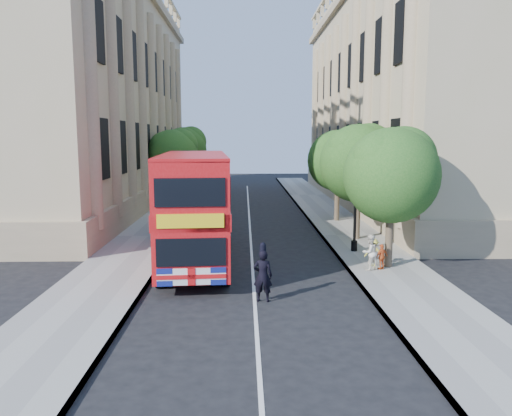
{
  "coord_description": "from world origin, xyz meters",
  "views": [
    {
      "loc": [
        -0.35,
        -17.63,
        5.6
      ],
      "look_at": [
        0.21,
        5.62,
        2.3
      ],
      "focal_mm": 35.0,
      "sensor_mm": 36.0,
      "label": 1
    }
  ],
  "objects": [
    {
      "name": "pavement_left",
      "position": [
        -5.75,
        10.0,
        0.06
      ],
      "size": [
        3.5,
        80.0,
        0.12
      ],
      "primitive_type": "cube",
      "color": "gray",
      "rests_on": "ground"
    },
    {
      "name": "child_b",
      "position": [
        5.2,
        3.15,
        0.71
      ],
      "size": [
        0.81,
        0.53,
        1.18
      ],
      "primitive_type": "imported",
      "rotation": [
        0.0,
        0.0,
        3.01
      ],
      "color": "#EEE651",
      "rests_on": "pavement_right"
    },
    {
      "name": "pavement_right",
      "position": [
        5.75,
        10.0,
        0.06
      ],
      "size": [
        3.5,
        80.0,
        0.12
      ],
      "primitive_type": "cube",
      "color": "gray",
      "rests_on": "ground"
    },
    {
      "name": "building_right",
      "position": [
        13.8,
        24.0,
        9.0
      ],
      "size": [
        12.0,
        38.0,
        18.0
      ],
      "primitive_type": "cube",
      "color": "tan",
      "rests_on": "ground"
    },
    {
      "name": "building_left",
      "position": [
        -13.8,
        24.0,
        9.0
      ],
      "size": [
        12.0,
        38.0,
        18.0
      ],
      "primitive_type": "cube",
      "color": "tan",
      "rests_on": "ground"
    },
    {
      "name": "tree_right_mid",
      "position": [
        5.84,
        9.03,
        4.45
      ],
      "size": [
        4.2,
        4.2,
        6.37
      ],
      "color": "#473828",
      "rests_on": "ground"
    },
    {
      "name": "lamp_post",
      "position": [
        5.0,
        6.0,
        2.51
      ],
      "size": [
        0.32,
        0.32,
        5.16
      ],
      "color": "black",
      "rests_on": "pavement_right"
    },
    {
      "name": "woman_pedestrian",
      "position": [
        4.87,
        2.49,
        0.87
      ],
      "size": [
        0.9,
        0.82,
        1.51
      ],
      "primitive_type": "imported",
      "rotation": [
        0.0,
        0.0,
        3.57
      ],
      "color": "silver",
      "rests_on": "pavement_right"
    },
    {
      "name": "double_decker_bus",
      "position": [
        -2.56,
        4.34,
        2.65
      ],
      "size": [
        3.47,
        10.54,
        4.79
      ],
      "rotation": [
        0.0,
        0.0,
        0.07
      ],
      "color": "#B90C0F",
      "rests_on": "ground"
    },
    {
      "name": "police_constable",
      "position": [
        0.28,
        -1.08,
        0.9
      ],
      "size": [
        0.71,
        0.52,
        1.81
      ],
      "primitive_type": "imported",
      "rotation": [
        0.0,
        0.0,
        3.01
      ],
      "color": "black",
      "rests_on": "ground"
    },
    {
      "name": "child_a",
      "position": [
        5.39,
        2.56,
        0.66
      ],
      "size": [
        0.68,
        0.54,
        1.08
      ],
      "primitive_type": "imported",
      "rotation": [
        0.0,
        0.0,
        3.66
      ],
      "color": "orange",
      "rests_on": "pavement_right"
    },
    {
      "name": "tree_left_back",
      "position": [
        -5.96,
        30.03,
        4.71
      ],
      "size": [
        4.2,
        4.2,
        6.65
      ],
      "color": "#473828",
      "rests_on": "ground"
    },
    {
      "name": "tree_right_far",
      "position": [
        5.84,
        15.03,
        4.31
      ],
      "size": [
        4.0,
        4.0,
        6.15
      ],
      "color": "#473828",
      "rests_on": "ground"
    },
    {
      "name": "ground",
      "position": [
        0.0,
        0.0,
        0.0
      ],
      "size": [
        120.0,
        120.0,
        0.0
      ],
      "primitive_type": "plane",
      "color": "black",
      "rests_on": "ground"
    },
    {
      "name": "tree_left_far",
      "position": [
        -5.96,
        22.03,
        4.44
      ],
      "size": [
        4.0,
        4.0,
        6.3
      ],
      "color": "#473828",
      "rests_on": "ground"
    },
    {
      "name": "tree_right_near",
      "position": [
        5.84,
        3.03,
        4.25
      ],
      "size": [
        4.0,
        4.0,
        6.08
      ],
      "color": "#473828",
      "rests_on": "ground"
    },
    {
      "name": "box_van",
      "position": [
        -2.85,
        10.94,
        1.54
      ],
      "size": [
        2.69,
        5.68,
        3.15
      ],
      "rotation": [
        0.0,
        0.0,
        0.08
      ],
      "color": "black",
      "rests_on": "ground"
    }
  ]
}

